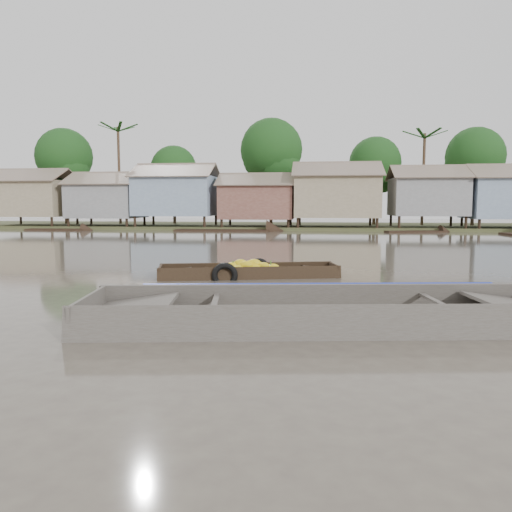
# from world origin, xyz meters

# --- Properties ---
(ground) EXTENTS (120.00, 120.00, 0.00)m
(ground) POSITION_xyz_m (0.00, 0.00, 0.00)
(ground) COLOR #4D443B
(ground) RESTS_ON ground
(riverbank) EXTENTS (120.00, 12.47, 10.22)m
(riverbank) POSITION_xyz_m (3.03, 31.86, 3.07)
(riverbank) COLOR #384723
(riverbank) RESTS_ON ground
(banana_boat) EXTENTS (5.23, 2.35, 0.73)m
(banana_boat) POSITION_xyz_m (-1.13, 3.09, 0.13)
(banana_boat) COLOR black
(banana_boat) RESTS_ON ground
(viewer_boat) EXTENTS (8.58, 3.31, 0.67)m
(viewer_boat) POSITION_xyz_m (1.05, -2.30, 0.08)
(viewer_boat) COLOR #444039
(viewer_boat) RESTS_ON ground
(distant_boats) EXTENTS (48.03, 16.81, 1.38)m
(distant_boats) POSITION_xyz_m (12.65, 23.97, 0.21)
(distant_boats) COLOR black
(distant_boats) RESTS_ON ground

